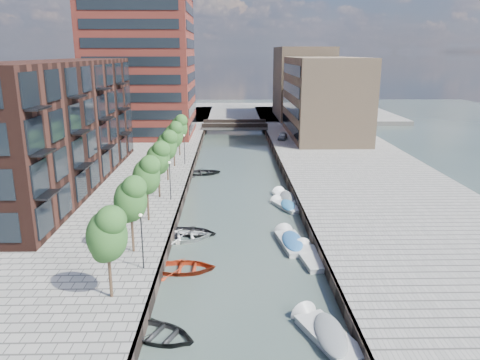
{
  "coord_description": "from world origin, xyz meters",
  "views": [
    {
      "loc": [
        -0.98,
        -22.65,
        15.89
      ],
      "look_at": [
        0.0,
        22.52,
        3.5
      ],
      "focal_mm": 35.0,
      "sensor_mm": 36.0,
      "label": 1
    }
  ],
  "objects_px": {
    "car": "(283,136)",
    "sloop_0": "(193,234)",
    "tree_4": "(167,145)",
    "sloop_2": "(184,271)",
    "tree_5": "(173,135)",
    "tree_3": "(158,157)",
    "motorboat_2": "(309,256)",
    "tree_2": "(146,174)",
    "sloop_1": "(159,338)",
    "sloop_3": "(183,240)",
    "bridge": "(235,126)",
    "motorboat_3": "(285,206)",
    "motorboat_4": "(286,197)",
    "motorboat_1": "(325,333)",
    "motorboat_0": "(291,241)",
    "tree_6": "(179,126)",
    "tree_0": "(107,233)",
    "sloop_4": "(203,174)",
    "tree_1": "(130,198)"
  },
  "relations": [
    {
      "from": "motorboat_3",
      "to": "motorboat_4",
      "type": "xyz_separation_m",
      "value": [
        0.35,
        2.86,
        0.01
      ]
    },
    {
      "from": "tree_3",
      "to": "motorboat_1",
      "type": "distance_m",
      "value": 27.83
    },
    {
      "from": "tree_6",
      "to": "sloop_1",
      "type": "distance_m",
      "value": 45.44
    },
    {
      "from": "sloop_4",
      "to": "sloop_1",
      "type": "bearing_deg",
      "value": 171.14
    },
    {
      "from": "sloop_0",
      "to": "tree_2",
      "type": "bearing_deg",
      "value": 89.1
    },
    {
      "from": "tree_2",
      "to": "motorboat_3",
      "type": "bearing_deg",
      "value": 25.12
    },
    {
      "from": "tree_5",
      "to": "sloop_3",
      "type": "bearing_deg",
      "value": -81.97
    },
    {
      "from": "tree_6",
      "to": "motorboat_1",
      "type": "distance_m",
      "value": 47.2
    },
    {
      "from": "tree_3",
      "to": "motorboat_2",
      "type": "bearing_deg",
      "value": -44.04
    },
    {
      "from": "tree_1",
      "to": "tree_2",
      "type": "distance_m",
      "value": 7.0
    },
    {
      "from": "tree_4",
      "to": "car",
      "type": "height_order",
      "value": "tree_4"
    },
    {
      "from": "tree_3",
      "to": "sloop_0",
      "type": "bearing_deg",
      "value": -63.02
    },
    {
      "from": "motorboat_1",
      "to": "motorboat_2",
      "type": "bearing_deg",
      "value": 85.44
    },
    {
      "from": "sloop_1",
      "to": "car",
      "type": "distance_m",
      "value": 59.21
    },
    {
      "from": "tree_3",
      "to": "tree_0",
      "type": "bearing_deg",
      "value": -90.0
    },
    {
      "from": "tree_4",
      "to": "sloop_1",
      "type": "distance_m",
      "value": 31.63
    },
    {
      "from": "sloop_2",
      "to": "sloop_3",
      "type": "xyz_separation_m",
      "value": [
        -0.68,
        6.0,
        0.0
      ]
    },
    {
      "from": "tree_6",
      "to": "car",
      "type": "xyz_separation_m",
      "value": [
        16.8,
        12.64,
        -3.71
      ]
    },
    {
      "from": "car",
      "to": "sloop_4",
      "type": "bearing_deg",
      "value": -107.38
    },
    {
      "from": "sloop_4",
      "to": "motorboat_4",
      "type": "bearing_deg",
      "value": -146.72
    },
    {
      "from": "tree_5",
      "to": "sloop_1",
      "type": "distance_m",
      "value": 38.52
    },
    {
      "from": "motorboat_0",
      "to": "motorboat_2",
      "type": "height_order",
      "value": "motorboat_0"
    },
    {
      "from": "sloop_0",
      "to": "sloop_1",
      "type": "bearing_deg",
      "value": -167.9
    },
    {
      "from": "motorboat_1",
      "to": "motorboat_0",
      "type": "bearing_deg",
      "value": 91.17
    },
    {
      "from": "tree_1",
      "to": "sloop_3",
      "type": "height_order",
      "value": "tree_1"
    },
    {
      "from": "tree_2",
      "to": "motorboat_2",
      "type": "distance_m",
      "value": 16.06
    },
    {
      "from": "tree_3",
      "to": "car",
      "type": "bearing_deg",
      "value": 63.47
    },
    {
      "from": "tree_2",
      "to": "tree_4",
      "type": "bearing_deg",
      "value": 90.0
    },
    {
      "from": "tree_1",
      "to": "motorboat_4",
      "type": "distance_m",
      "value": 21.78
    },
    {
      "from": "sloop_2",
      "to": "tree_5",
      "type": "bearing_deg",
      "value": 7.72
    },
    {
      "from": "sloop_1",
      "to": "sloop_4",
      "type": "xyz_separation_m",
      "value": [
        0.52,
        37.3,
        0.0
      ]
    },
    {
      "from": "bridge",
      "to": "tree_3",
      "type": "height_order",
      "value": "tree_3"
    },
    {
      "from": "sloop_2",
      "to": "motorboat_2",
      "type": "bearing_deg",
      "value": -77.43
    },
    {
      "from": "tree_6",
      "to": "sloop_3",
      "type": "xyz_separation_m",
      "value": [
        3.32,
        -30.53,
        -5.31
      ]
    },
    {
      "from": "sloop_3",
      "to": "motorboat_3",
      "type": "xyz_separation_m",
      "value": [
        10.05,
        8.8,
        0.18
      ]
    },
    {
      "from": "motorboat_1",
      "to": "tree_2",
      "type": "bearing_deg",
      "value": 127.12
    },
    {
      "from": "bridge",
      "to": "tree_6",
      "type": "bearing_deg",
      "value": -108.1
    },
    {
      "from": "tree_5",
      "to": "motorboat_4",
      "type": "relative_size",
      "value": 1.15
    },
    {
      "from": "tree_0",
      "to": "tree_5",
      "type": "xyz_separation_m",
      "value": [
        0.0,
        35.0,
        0.0
      ]
    },
    {
      "from": "motorboat_3",
      "to": "motorboat_4",
      "type": "distance_m",
      "value": 2.88
    },
    {
      "from": "tree_4",
      "to": "sloop_1",
      "type": "xyz_separation_m",
      "value": [
        3.36,
        -31.0,
        -5.31
      ]
    },
    {
      "from": "tree_0",
      "to": "bridge",
      "type": "bearing_deg",
      "value": 82.87
    },
    {
      "from": "sloop_1",
      "to": "motorboat_1",
      "type": "bearing_deg",
      "value": -65.89
    },
    {
      "from": "car",
      "to": "sloop_0",
      "type": "bearing_deg",
      "value": -91.75
    },
    {
      "from": "tree_0",
      "to": "tree_1",
      "type": "relative_size",
      "value": 1.0
    },
    {
      "from": "tree_3",
      "to": "motorboat_1",
      "type": "relative_size",
      "value": 1.03
    },
    {
      "from": "bridge",
      "to": "tree_5",
      "type": "xyz_separation_m",
      "value": [
        -8.5,
        -33.0,
        3.92
      ]
    },
    {
      "from": "sloop_2",
      "to": "sloop_3",
      "type": "distance_m",
      "value": 6.04
    },
    {
      "from": "sloop_0",
      "to": "car",
      "type": "distance_m",
      "value": 43.73
    },
    {
      "from": "tree_0",
      "to": "tree_4",
      "type": "distance_m",
      "value": 28.0
    }
  ]
}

